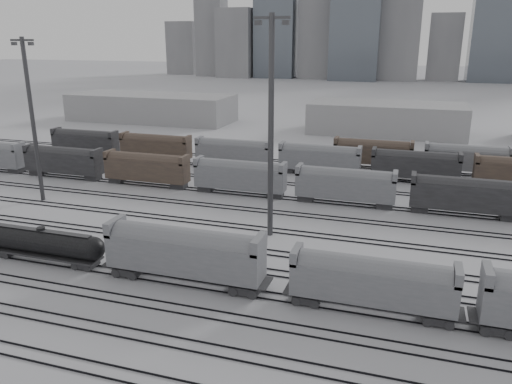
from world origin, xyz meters
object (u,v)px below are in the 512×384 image
(tank_car_b, at_px, (43,243))
(light_mast_c, at_px, (271,124))
(hopper_car_a, at_px, (184,251))
(hopper_car_b, at_px, (372,280))

(tank_car_b, distance_m, light_mast_c, 29.80)
(hopper_car_a, distance_m, light_mast_c, 19.44)
(hopper_car_a, bearing_deg, light_mast_c, 73.33)
(tank_car_b, height_order, light_mast_c, light_mast_c)
(tank_car_b, relative_size, hopper_car_b, 1.06)
(hopper_car_b, bearing_deg, hopper_car_a, -180.00)
(light_mast_c, bearing_deg, hopper_car_a, -106.67)
(tank_car_b, height_order, hopper_car_a, hopper_car_a)
(hopper_car_a, bearing_deg, hopper_car_b, 0.00)
(hopper_car_b, xyz_separation_m, light_mast_c, (-14.22, 15.52, 11.12))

